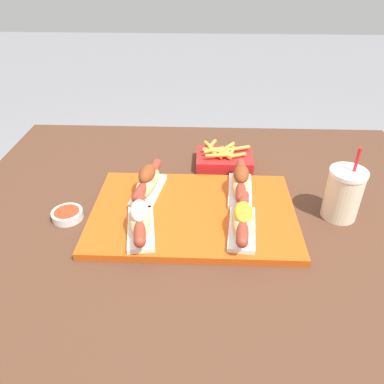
{
  "coord_description": "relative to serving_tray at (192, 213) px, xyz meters",
  "views": [
    {
      "loc": [
        0.0,
        -0.76,
        1.28
      ],
      "look_at": [
        -0.03,
        0.01,
        0.77
      ],
      "focal_mm": 35.0,
      "sensor_mm": 36.0,
      "label": 1
    }
  ],
  "objects": [
    {
      "name": "hot_dog_3",
      "position": [
        0.12,
        0.08,
        0.04
      ],
      "size": [
        0.07,
        0.2,
        0.08
      ],
      "color": "white",
      "rests_on": "serving_tray"
    },
    {
      "name": "hot_dog_0",
      "position": [
        -0.12,
        -0.08,
        0.04
      ],
      "size": [
        0.08,
        0.2,
        0.07
      ],
      "color": "white",
      "rests_on": "serving_tray"
    },
    {
      "name": "fries_basket",
      "position": [
        0.08,
        0.26,
        0.01
      ],
      "size": [
        0.17,
        0.14,
        0.06
      ],
      "color": "red",
      "rests_on": "patio_table"
    },
    {
      "name": "sauce_bowl",
      "position": [
        -0.31,
        -0.02,
        0.0
      ],
      "size": [
        0.08,
        0.08,
        0.02
      ],
      "color": "silver",
      "rests_on": "patio_table"
    },
    {
      "name": "drink_cup",
      "position": [
        0.36,
        0.01,
        0.06
      ],
      "size": [
        0.09,
        0.09,
        0.19
      ],
      "color": "beige",
      "rests_on": "patio_table"
    },
    {
      "name": "patio_table",
      "position": [
        0.03,
        0.01,
        -0.36
      ],
      "size": [
        1.3,
        1.07,
        0.71
      ],
      "color": "#4C2D1E",
      "rests_on": "ground_plane"
    },
    {
      "name": "hot_dog_1",
      "position": [
        0.11,
        -0.08,
        0.04
      ],
      "size": [
        0.07,
        0.2,
        0.06
      ],
      "color": "white",
      "rests_on": "serving_tray"
    },
    {
      "name": "hot_dog_2",
      "position": [
        -0.12,
        0.07,
        0.04
      ],
      "size": [
        0.08,
        0.2,
        0.08
      ],
      "color": "white",
      "rests_on": "serving_tray"
    },
    {
      "name": "serving_tray",
      "position": [
        0.0,
        0.0,
        0.0
      ],
      "size": [
        0.51,
        0.34,
        0.02
      ],
      "color": "#CC4C14",
      "rests_on": "patio_table"
    },
    {
      "name": "ground_plane",
      "position": [
        0.03,
        0.01,
        -0.72
      ],
      "size": [
        12.0,
        12.0,
        0.0
      ],
      "primitive_type": "plane",
      "color": "slate"
    }
  ]
}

